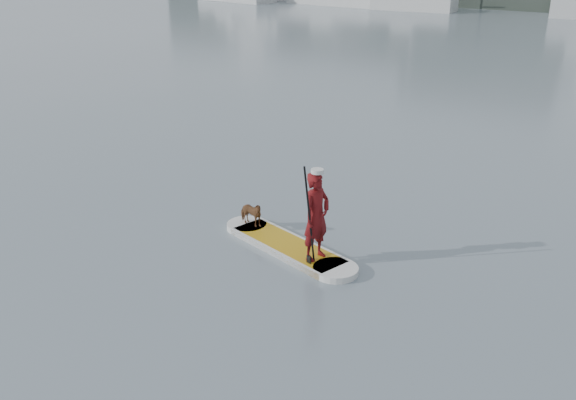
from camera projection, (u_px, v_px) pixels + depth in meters
The scene contains 7 objects.
ground at pixel (112, 265), 11.44m from camera, with size 140.00×140.00×0.00m, color slate.
paddleboard at pixel (288, 247), 11.99m from camera, with size 3.21×1.47×0.12m.
paddler at pixel (316, 216), 11.14m from camera, with size 0.58×0.38×1.60m, color maroon.
white_cap at pixel (317, 171), 10.83m from camera, with size 0.22×0.22×0.07m, color silver.
dog at pixel (251, 213), 12.65m from camera, with size 0.28×0.61×0.51m, color brown.
paddle at pixel (309, 228), 10.99m from camera, with size 0.11×0.30×2.00m.
sailboat_c at pixel (413, 1), 53.60m from camera, with size 7.03×2.64×9.94m.
Camera 1 is at (8.17, -6.83, 5.35)m, focal length 40.00 mm.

